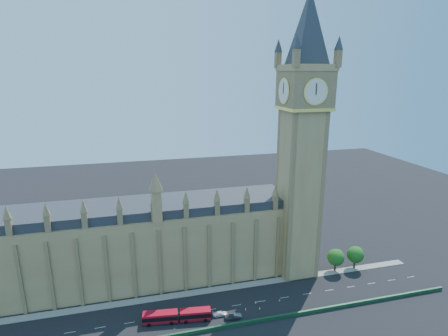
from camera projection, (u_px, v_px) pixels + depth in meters
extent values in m
plane|color=black|center=(198.00, 312.00, 104.92)|extent=(400.00, 400.00, 0.00)
cube|color=#A17D4E|center=(112.00, 250.00, 116.38)|extent=(120.00, 20.00, 25.00)
cube|color=#2D3035|center=(108.00, 210.00, 112.78)|extent=(120.00, 18.00, 3.00)
cube|color=#A17D4E|center=(299.00, 195.00, 119.57)|extent=(12.00, 12.00, 58.00)
cube|color=olive|center=(305.00, 91.00, 110.55)|extent=(14.00, 14.00, 12.00)
cylinder|color=silver|center=(316.00, 92.00, 103.86)|extent=(7.20, 0.30, 7.20)
cube|color=#A17D4E|center=(306.00, 68.00, 108.75)|extent=(14.50, 14.50, 2.00)
cube|color=#1E4C2D|center=(204.00, 330.00, 96.33)|extent=(160.00, 0.60, 1.20)
cube|color=gray|center=(193.00, 293.00, 113.80)|extent=(160.00, 3.00, 0.16)
cylinder|color=#382619|center=(335.00, 266.00, 126.09)|extent=(0.70, 0.70, 4.00)
sphere|color=#1B4E15|center=(336.00, 257.00, 125.19)|extent=(6.00, 6.00, 6.00)
sphere|color=#1B4E15|center=(337.00, 255.00, 125.51)|extent=(4.38, 4.38, 4.38)
cylinder|color=#382619|center=(354.00, 263.00, 127.99)|extent=(0.70, 0.70, 4.00)
sphere|color=#1B4E15|center=(355.00, 255.00, 127.09)|extent=(6.00, 6.00, 6.00)
sphere|color=#1B4E15|center=(357.00, 253.00, 127.40)|extent=(4.38, 4.38, 4.38)
cube|color=#B20B1F|center=(160.00, 318.00, 99.86)|extent=(10.18, 4.00, 3.30)
cube|color=#B20B1F|center=(195.00, 315.00, 101.00)|extent=(9.09, 3.86, 3.30)
cube|color=black|center=(160.00, 316.00, 99.75)|extent=(10.23, 4.06, 1.25)
cube|color=black|center=(195.00, 314.00, 100.90)|extent=(9.14, 3.92, 1.25)
cylinder|color=black|center=(177.00, 317.00, 100.44)|extent=(1.19, 2.73, 2.64)
cylinder|color=black|center=(149.00, 325.00, 98.46)|extent=(1.13, 0.47, 1.10)
cylinder|color=black|center=(150.00, 319.00, 101.10)|extent=(1.13, 0.47, 1.10)
cylinder|color=black|center=(172.00, 323.00, 99.18)|extent=(1.13, 0.47, 1.10)
cylinder|color=black|center=(172.00, 317.00, 101.82)|extent=(1.13, 0.47, 1.10)
cylinder|color=black|center=(186.00, 322.00, 99.64)|extent=(1.13, 0.47, 1.10)
cylinder|color=black|center=(186.00, 316.00, 102.28)|extent=(1.13, 0.47, 1.10)
cylinder|color=black|center=(205.00, 320.00, 100.29)|extent=(1.13, 0.47, 1.10)
cylinder|color=black|center=(205.00, 314.00, 102.93)|extent=(1.13, 0.47, 1.10)
imported|color=#43464B|center=(232.00, 317.00, 101.54)|extent=(4.67, 2.39, 1.52)
imported|color=#9B9DA2|center=(235.00, 316.00, 102.16)|extent=(3.96, 1.52, 1.29)
imported|color=white|center=(220.00, 314.00, 102.97)|extent=(4.53, 1.97, 1.30)
cube|color=black|center=(279.00, 301.00, 109.58)|extent=(0.46, 0.46, 0.04)
cone|color=#F84B0D|center=(280.00, 300.00, 109.50)|extent=(0.50, 0.50, 0.73)
cylinder|color=white|center=(280.00, 300.00, 109.47)|extent=(0.36, 0.36, 0.13)
cube|color=black|center=(245.00, 310.00, 105.50)|extent=(0.54, 0.54, 0.04)
cone|color=orange|center=(245.00, 309.00, 105.41)|extent=(0.59, 0.59, 0.75)
cylinder|color=white|center=(246.00, 309.00, 105.38)|extent=(0.36, 0.36, 0.13)
cube|color=black|center=(260.00, 309.00, 105.80)|extent=(0.45, 0.45, 0.04)
cone|color=#F14D0C|center=(260.00, 308.00, 105.71)|extent=(0.49, 0.49, 0.77)
cylinder|color=white|center=(260.00, 308.00, 105.68)|extent=(0.37, 0.37, 0.13)
cube|color=black|center=(256.00, 303.00, 108.60)|extent=(0.50, 0.50, 0.04)
cone|color=orange|center=(256.00, 302.00, 108.51)|extent=(0.55, 0.55, 0.77)
cylinder|color=white|center=(256.00, 302.00, 108.48)|extent=(0.37, 0.37, 0.13)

